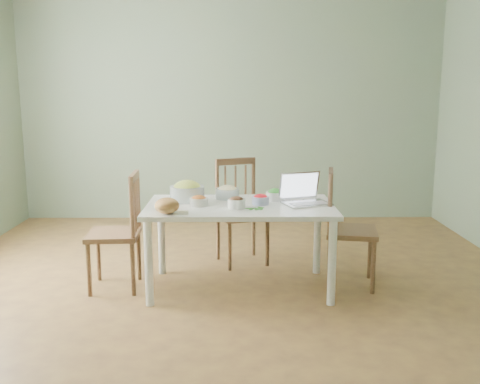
{
  "coord_description": "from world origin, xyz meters",
  "views": [
    {
      "loc": [
        0.04,
        -3.94,
        1.56
      ],
      "look_at": [
        0.09,
        0.11,
        0.78
      ],
      "focal_mm": 39.91,
      "sensor_mm": 36.0,
      "label": 1
    }
  ],
  "objects_px": {
    "dining_table": "(240,247)",
    "chair_left": "(114,231)",
    "laptop": "(307,189)",
    "chair_right": "(352,229)",
    "bowl_squash": "(187,191)",
    "bread_boule": "(167,206)",
    "chair_far": "(242,212)"
  },
  "relations": [
    {
      "from": "dining_table",
      "to": "chair_left",
      "type": "xyz_separation_m",
      "value": [
        -0.99,
        0.02,
        0.12
      ]
    },
    {
      "from": "laptop",
      "to": "dining_table",
      "type": "bearing_deg",
      "value": 160.59
    },
    {
      "from": "dining_table",
      "to": "laptop",
      "type": "relative_size",
      "value": 4.22
    },
    {
      "from": "chair_right",
      "to": "bowl_squash",
      "type": "bearing_deg",
      "value": 96.25
    },
    {
      "from": "bread_boule",
      "to": "bowl_squash",
      "type": "distance_m",
      "value": 0.47
    },
    {
      "from": "dining_table",
      "to": "chair_far",
      "type": "height_order",
      "value": "chair_far"
    },
    {
      "from": "dining_table",
      "to": "chair_left",
      "type": "bearing_deg",
      "value": 179.09
    },
    {
      "from": "chair_left",
      "to": "chair_right",
      "type": "distance_m",
      "value": 1.89
    },
    {
      "from": "dining_table",
      "to": "bread_boule",
      "type": "xyz_separation_m",
      "value": [
        -0.53,
        -0.3,
        0.4
      ]
    },
    {
      "from": "chair_far",
      "to": "chair_right",
      "type": "height_order",
      "value": "chair_far"
    },
    {
      "from": "bowl_squash",
      "to": "chair_left",
      "type": "bearing_deg",
      "value": -166.18
    },
    {
      "from": "dining_table",
      "to": "chair_right",
      "type": "xyz_separation_m",
      "value": [
        0.89,
        0.07,
        0.13
      ]
    },
    {
      "from": "chair_right",
      "to": "laptop",
      "type": "relative_size",
      "value": 2.71
    },
    {
      "from": "bread_boule",
      "to": "dining_table",
      "type": "bearing_deg",
      "value": 29.31
    },
    {
      "from": "chair_right",
      "to": "chair_far",
      "type": "bearing_deg",
      "value": 66.73
    },
    {
      "from": "bowl_squash",
      "to": "laptop",
      "type": "xyz_separation_m",
      "value": [
        0.94,
        -0.16,
        0.04
      ]
    },
    {
      "from": "chair_left",
      "to": "laptop",
      "type": "bearing_deg",
      "value": 86.7
    },
    {
      "from": "dining_table",
      "to": "bowl_squash",
      "type": "bearing_deg",
      "value": 159.67
    },
    {
      "from": "bowl_squash",
      "to": "laptop",
      "type": "bearing_deg",
      "value": -9.6
    },
    {
      "from": "dining_table",
      "to": "laptop",
      "type": "height_order",
      "value": "laptop"
    },
    {
      "from": "chair_far",
      "to": "bowl_squash",
      "type": "xyz_separation_m",
      "value": [
        -0.45,
        -0.48,
        0.29
      ]
    },
    {
      "from": "chair_left",
      "to": "chair_right",
      "type": "bearing_deg",
      "value": 89.02
    },
    {
      "from": "chair_left",
      "to": "bread_boule",
      "type": "relative_size",
      "value": 5.19
    },
    {
      "from": "laptop",
      "to": "chair_far",
      "type": "bearing_deg",
      "value": 108.47
    },
    {
      "from": "dining_table",
      "to": "laptop",
      "type": "xyz_separation_m",
      "value": [
        0.52,
        -0.0,
        0.46
      ]
    },
    {
      "from": "dining_table",
      "to": "chair_far",
      "type": "xyz_separation_m",
      "value": [
        0.03,
        0.64,
        0.13
      ]
    },
    {
      "from": "chair_right",
      "to": "chair_left",
      "type": "bearing_deg",
      "value": 101.67
    },
    {
      "from": "chair_right",
      "to": "bread_boule",
      "type": "relative_size",
      "value": 5.23
    },
    {
      "from": "chair_left",
      "to": "bread_boule",
      "type": "distance_m",
      "value": 0.62
    },
    {
      "from": "dining_table",
      "to": "chair_right",
      "type": "relative_size",
      "value": 1.56
    },
    {
      "from": "dining_table",
      "to": "chair_far",
      "type": "bearing_deg",
      "value": 87.69
    },
    {
      "from": "bowl_squash",
      "to": "laptop",
      "type": "height_order",
      "value": "laptop"
    }
  ]
}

